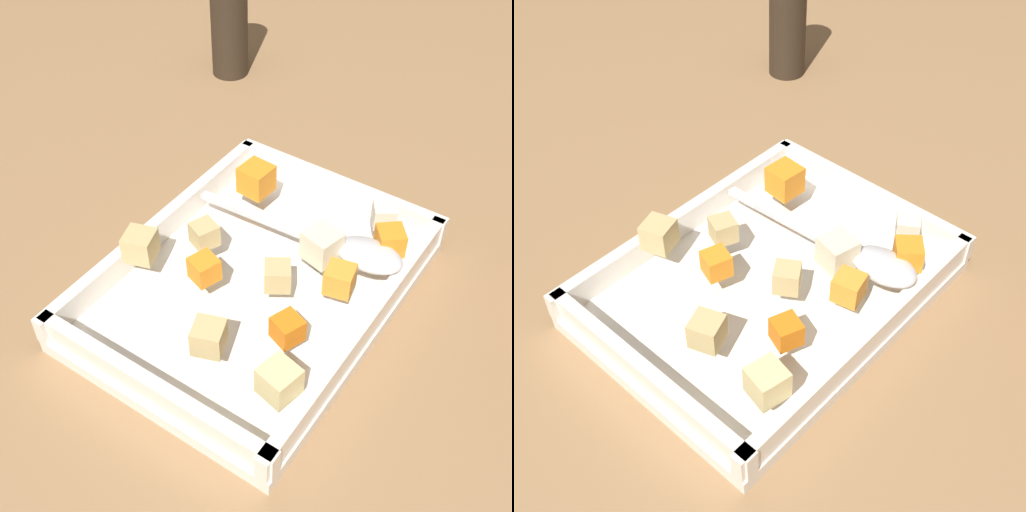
{
  "view_description": "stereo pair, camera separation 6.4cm",
  "coord_description": "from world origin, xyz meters",
  "views": [
    {
      "loc": [
        -0.37,
        -0.25,
        0.5
      ],
      "look_at": [
        0.0,
        0.0,
        0.05
      ],
      "focal_mm": 48.22,
      "sensor_mm": 36.0,
      "label": 1
    },
    {
      "loc": [
        -0.33,
        -0.3,
        0.5
      ],
      "look_at": [
        0.0,
        0.0,
        0.05
      ],
      "focal_mm": 48.22,
      "sensor_mm": 36.0,
      "label": 2
    }
  ],
  "objects": [
    {
      "name": "parsnip_chunk_under_handle",
      "position": [
        0.12,
        -0.07,
        0.05
      ],
      "size": [
        0.03,
        0.03,
        0.02
      ],
      "primitive_type": "cube",
      "rotation": [
        0.0,
        0.0,
        3.72
      ],
      "color": "silver",
      "rests_on": "baking_dish"
    },
    {
      "name": "potato_chunk_center",
      "position": [
        -0.01,
        -0.03,
        0.05
      ],
      "size": [
        0.03,
        0.03,
        0.02
      ],
      "primitive_type": "cube",
      "rotation": [
        0.0,
        0.0,
        3.71
      ],
      "color": "tan",
      "rests_on": "baking_dish"
    },
    {
      "name": "pepper_mill",
      "position": [
        0.34,
        0.27,
        0.08
      ],
      "size": [
        0.05,
        0.05,
        0.19
      ],
      "color": "#2D2319",
      "rests_on": "ground_plane"
    },
    {
      "name": "potato_chunk_rim_edge",
      "position": [
        -0.1,
        -0.09,
        0.06
      ],
      "size": [
        0.03,
        0.03,
        0.03
      ],
      "primitive_type": "cube",
      "rotation": [
        0.0,
        0.0,
        2.93
      ],
      "color": "#E0CC89",
      "rests_on": "baking_dish"
    },
    {
      "name": "serving_spoon",
      "position": [
        0.06,
        -0.07,
        0.05
      ],
      "size": [
        0.04,
        0.22,
        0.02
      ],
      "rotation": [
        0.0,
        0.0,
        1.62
      ],
      "color": "silver",
      "rests_on": "baking_dish"
    },
    {
      "name": "potato_chunk_near_left",
      "position": [
        -0.05,
        0.1,
        0.06
      ],
      "size": [
        0.03,
        0.03,
        0.03
      ],
      "primitive_type": "cube",
      "rotation": [
        0.0,
        0.0,
        3.46
      ],
      "color": "tan",
      "rests_on": "baking_dish"
    },
    {
      "name": "carrot_chunk_corner_nw",
      "position": [
        0.09,
        0.06,
        0.06
      ],
      "size": [
        0.03,
        0.03,
        0.03
      ],
      "primitive_type": "cube",
      "rotation": [
        0.0,
        0.0,
        3.07
      ],
      "color": "orange",
      "rests_on": "baking_dish"
    },
    {
      "name": "potato_chunk_corner_se",
      "position": [
        -0.0,
        0.06,
        0.05
      ],
      "size": [
        0.03,
        0.03,
        0.02
      ],
      "primitive_type": "cube",
      "rotation": [
        0.0,
        0.0,
        1.18
      ],
      "color": "tan",
      "rests_on": "baking_dish"
    },
    {
      "name": "carrot_chunk_corner_ne",
      "position": [
        -0.05,
        -0.07,
        0.05
      ],
      "size": [
        0.03,
        0.03,
        0.02
      ],
      "primitive_type": "cube",
      "rotation": [
        0.0,
        0.0,
        5.92
      ],
      "color": "orange",
      "rests_on": "baking_dish"
    },
    {
      "name": "potato_chunk_near_spoon",
      "position": [
        -0.1,
        -0.02,
        0.06
      ],
      "size": [
        0.03,
        0.03,
        0.03
      ],
      "primitive_type": "cube",
      "rotation": [
        0.0,
        0.0,
        1.92
      ],
      "color": "tan",
      "rests_on": "baking_dish"
    },
    {
      "name": "carrot_chunk_mid_left",
      "position": [
        -0.04,
        0.03,
        0.05
      ],
      "size": [
        0.03,
        0.03,
        0.02
      ],
      "primitive_type": "cube",
      "rotation": [
        0.0,
        0.0,
        1.25
      ],
      "color": "orange",
      "rests_on": "baking_dish"
    },
    {
      "name": "carrot_chunk_front_center",
      "position": [
        0.09,
        -0.09,
        0.06
      ],
      "size": [
        0.04,
        0.04,
        0.03
      ],
      "primitive_type": "cube",
      "rotation": [
        0.0,
        0.0,
        5.41
      ],
      "color": "orange",
      "rests_on": "baking_dish"
    },
    {
      "name": "carrot_chunk_heap_side",
      "position": [
        0.02,
        -0.08,
        0.06
      ],
      "size": [
        0.03,
        0.03,
        0.03
      ],
      "primitive_type": "cube",
      "rotation": [
        0.0,
        0.0,
        4.93
      ],
      "color": "orange",
      "rests_on": "baking_dish"
    },
    {
      "name": "ground_plane",
      "position": [
        0.0,
        0.0,
        0.0
      ],
      "size": [
        4.0,
        4.0,
        0.0
      ],
      "primitive_type": "plane",
      "color": "#936D47"
    },
    {
      "name": "baking_dish",
      "position": [
        0.0,
        0.0,
        0.01
      ],
      "size": [
        0.32,
        0.25,
        0.04
      ],
      "color": "white",
      "rests_on": "ground_plane"
    },
    {
      "name": "potato_chunk_mid_right",
      "position": [
        0.05,
        -0.04,
        0.06
      ],
      "size": [
        0.04,
        0.04,
        0.03
      ],
      "primitive_type": "cube",
      "rotation": [
        0.0,
        0.0,
        1.34
      ],
      "color": "beige",
      "rests_on": "baking_dish"
    }
  ]
}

